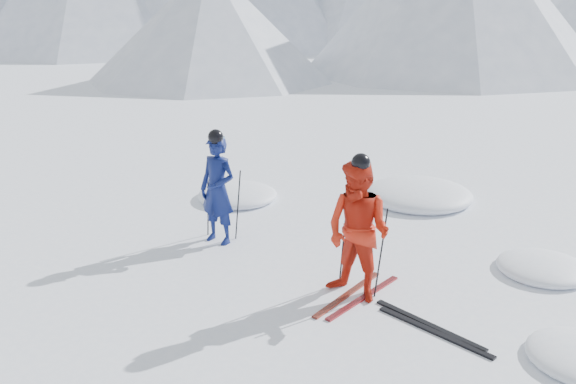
% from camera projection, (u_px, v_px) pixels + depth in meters
% --- Properties ---
extents(ground, '(160.00, 160.00, 0.00)m').
position_uv_depth(ground, '(395.00, 290.00, 8.99)').
color(ground, white).
rests_on(ground, ground).
extents(skier_blue, '(0.75, 0.55, 1.90)m').
position_uv_depth(skier_blue, '(218.00, 190.00, 10.42)').
color(skier_blue, '#0D1852').
rests_on(skier_blue, ground).
extents(skier_red, '(1.15, 0.99, 2.03)m').
position_uv_depth(skier_red, '(358.00, 232.00, 8.47)').
color(skier_red, red).
rests_on(skier_red, ground).
extents(pole_blue_left, '(0.13, 0.09, 1.27)m').
position_uv_depth(pole_blue_left, '(208.00, 202.00, 10.77)').
color(pole_blue_left, black).
rests_on(pole_blue_left, ground).
extents(pole_blue_right, '(0.13, 0.07, 1.27)m').
position_uv_depth(pole_blue_right, '(238.00, 205.00, 10.64)').
color(pole_blue_right, black).
rests_on(pole_blue_right, ground).
extents(pole_red_left, '(0.13, 0.10, 1.35)m').
position_uv_depth(pole_red_left, '(343.00, 244.00, 8.91)').
color(pole_red_left, black).
rests_on(pole_red_left, ground).
extents(pole_red_right, '(0.13, 0.09, 1.35)m').
position_uv_depth(pole_red_right, '(381.00, 253.00, 8.59)').
color(pole_red_right, black).
rests_on(pole_red_right, ground).
extents(ski_worn_left, '(0.46, 1.68, 0.03)m').
position_uv_depth(ski_worn_left, '(348.00, 294.00, 8.83)').
color(ski_worn_left, black).
rests_on(ski_worn_left, ground).
extents(ski_worn_right, '(0.58, 1.65, 0.03)m').
position_uv_depth(ski_worn_right, '(364.00, 297.00, 8.74)').
color(ski_worn_right, black).
rests_on(ski_worn_right, ground).
extents(ski_loose_a, '(1.60, 0.75, 0.03)m').
position_uv_depth(ski_loose_a, '(429.00, 325.00, 8.03)').
color(ski_loose_a, black).
rests_on(ski_loose_a, ground).
extents(ski_loose_b, '(1.62, 0.70, 0.03)m').
position_uv_depth(ski_loose_b, '(434.00, 332.00, 7.86)').
color(ski_loose_b, black).
rests_on(ski_loose_b, ground).
extents(snow_lumps, '(8.12, 6.85, 0.49)m').
position_uv_depth(snow_lumps, '(397.00, 217.00, 11.87)').
color(snow_lumps, white).
rests_on(snow_lumps, ground).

